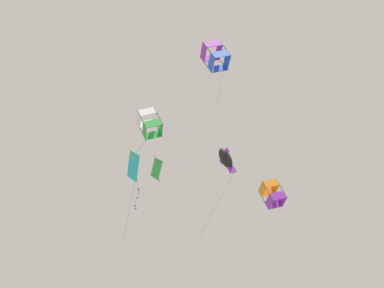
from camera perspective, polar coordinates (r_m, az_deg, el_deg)
name	(u,v)px	position (r m, az deg, el deg)	size (l,w,h in m)	color
kite_box_upper_right	(272,194)	(26.76, 11.32, -6.95)	(1.60, 1.84, 1.89)	orange
kite_fish_near_left	(226,158)	(33.98, 4.78, -2.04)	(4.09, 3.39, 9.28)	black
kite_box_highest	(150,123)	(30.96, -6.02, 2.91)	(2.86, 2.49, 5.75)	white
kite_box_low_drifter	(215,56)	(28.93, 3.31, 12.32)	(2.02, 2.37, 6.57)	purple
kite_diamond_mid_left	(157,169)	(32.94, -5.05, -3.49)	(2.24, 0.74, 2.51)	green
kite_diamond_far_centre	(133,166)	(24.40, -8.33, -3.11)	(2.28, 1.09, 6.02)	#1EB2C6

